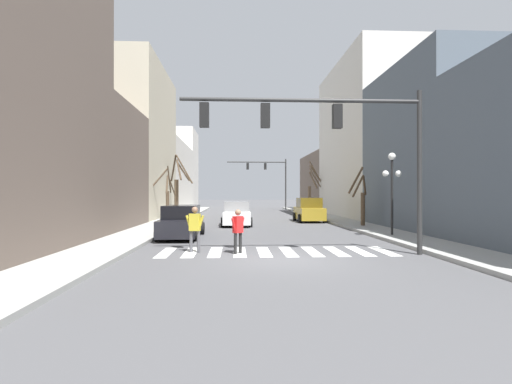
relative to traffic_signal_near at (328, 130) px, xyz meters
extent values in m
plane|color=#4C4C4F|center=(-1.73, -0.94, -4.39)|extent=(240.00, 240.00, 0.00)
cube|color=#9E9E99|center=(-8.16, -0.94, -4.32)|extent=(2.33, 90.00, 0.15)
cube|color=#9E9E99|center=(4.70, -0.94, -4.32)|extent=(2.33, 90.00, 0.15)
cube|color=#66564C|center=(-12.33, 10.50, -0.69)|extent=(6.00, 8.06, 7.40)
cube|color=#BCB299|center=(-12.33, 20.87, 2.03)|extent=(6.00, 12.69, 12.85)
cube|color=beige|center=(-12.33, 35.16, -0.29)|extent=(6.00, 15.89, 8.20)
cube|color=beige|center=(-12.33, 47.51, 1.46)|extent=(6.00, 8.81, 11.71)
cube|color=#515B66|center=(8.87, 9.08, 0.41)|extent=(6.00, 10.53, 9.60)
cube|color=beige|center=(8.87, 21.77, 2.55)|extent=(6.00, 14.85, 13.89)
cube|color=#66564C|center=(8.87, 35.74, -0.88)|extent=(6.00, 13.10, 7.02)
cube|color=white|center=(-5.78, 0.93, -4.39)|extent=(0.45, 2.60, 0.01)
cube|color=white|center=(-4.88, 0.93, -4.39)|extent=(0.45, 2.60, 0.01)
cube|color=white|center=(-3.98, 0.93, -4.39)|extent=(0.45, 2.60, 0.01)
cube|color=white|center=(-3.08, 0.93, -4.39)|extent=(0.45, 2.60, 0.01)
cube|color=white|center=(-2.18, 0.93, -4.39)|extent=(0.45, 2.60, 0.01)
cube|color=white|center=(-1.28, 0.93, -4.39)|extent=(0.45, 2.60, 0.01)
cube|color=white|center=(-0.38, 0.93, -4.39)|extent=(0.45, 2.60, 0.01)
cube|color=white|center=(0.52, 0.93, -4.39)|extent=(0.45, 2.60, 0.01)
cube|color=white|center=(1.42, 0.93, -4.39)|extent=(0.45, 2.60, 0.01)
cube|color=white|center=(2.32, 0.93, -4.39)|extent=(0.45, 2.60, 0.01)
cylinder|color=#2D2D2D|center=(3.29, 0.00, -1.48)|extent=(0.18, 0.18, 5.82)
cylinder|color=#2D2D2D|center=(-0.93, 0.00, 1.03)|extent=(8.44, 0.14, 0.14)
cube|color=black|center=(0.33, 0.00, 0.48)|extent=(0.32, 0.28, 0.84)
cube|color=black|center=(-2.20, 0.00, 0.48)|extent=(0.32, 0.28, 0.84)
cube|color=black|center=(-4.31, 0.00, 0.48)|extent=(0.32, 0.28, 0.84)
cylinder|color=#2D2D2D|center=(3.29, 37.85, -1.08)|extent=(0.18, 0.18, 6.62)
cylinder|color=#2D2D2D|center=(-0.53, 37.85, 1.83)|extent=(7.64, 0.14, 0.14)
cube|color=black|center=(0.61, 37.85, 1.28)|extent=(0.32, 0.28, 0.84)
cube|color=black|center=(-1.68, 37.85, 1.28)|extent=(0.32, 0.28, 0.84)
cylinder|color=black|center=(4.39, 5.26, -2.42)|extent=(0.12, 0.12, 3.64)
sphere|color=white|center=(4.39, 5.26, -0.42)|extent=(0.36, 0.36, 0.36)
sphere|color=white|center=(4.07, 5.26, -1.26)|extent=(0.31, 0.31, 0.31)
sphere|color=white|center=(4.71, 5.26, -1.26)|extent=(0.31, 0.31, 0.31)
cube|color=white|center=(-3.17, 13.10, -3.82)|extent=(1.75, 4.59, 0.80)
cube|color=gray|center=(-3.17, 13.10, -3.09)|extent=(1.61, 2.39, 0.65)
cylinder|color=black|center=(-2.27, 11.68, -4.07)|extent=(0.22, 0.64, 0.64)
cylinder|color=black|center=(-4.06, 11.68, -4.07)|extent=(0.22, 0.64, 0.64)
cylinder|color=black|center=(-2.27, 14.52, -4.07)|extent=(0.22, 0.64, 0.64)
cylinder|color=black|center=(-4.06, 14.52, -4.07)|extent=(0.22, 0.64, 0.64)
cube|color=black|center=(-5.88, 5.87, -3.83)|extent=(1.73, 4.78, 0.77)
cube|color=black|center=(-5.88, 5.87, -3.12)|extent=(1.59, 2.49, 0.63)
cylinder|color=black|center=(-6.76, 7.35, -4.07)|extent=(0.22, 0.64, 0.64)
cylinder|color=black|center=(-4.99, 7.35, -4.07)|extent=(0.22, 0.64, 0.64)
cylinder|color=black|center=(-6.76, 4.38, -4.07)|extent=(0.22, 0.64, 0.64)
cylinder|color=black|center=(-4.99, 4.38, -4.07)|extent=(0.22, 0.64, 0.64)
cube|color=#A38423|center=(2.39, 16.49, -3.76)|extent=(1.80, 4.15, 0.90)
cube|color=#594813|center=(2.39, 16.49, -2.94)|extent=(1.66, 2.16, 0.74)
cylinder|color=black|center=(1.47, 17.78, -4.07)|extent=(0.22, 0.64, 0.64)
cylinder|color=black|center=(3.30, 17.78, -4.07)|extent=(0.22, 0.64, 0.64)
cylinder|color=black|center=(1.47, 15.20, -4.07)|extent=(0.22, 0.64, 0.64)
cylinder|color=black|center=(3.30, 15.20, -4.07)|extent=(0.22, 0.64, 0.64)
cylinder|color=#4C4C51|center=(-4.87, 0.95, -3.99)|extent=(0.12, 0.12, 0.80)
cylinder|color=#4C4C51|center=(-4.59, 0.88, -3.99)|extent=(0.12, 0.12, 0.80)
cube|color=gold|center=(-4.73, 0.91, -3.28)|extent=(0.43, 0.31, 0.63)
sphere|color=#8C664C|center=(-4.73, 0.91, -2.82)|extent=(0.22, 0.22, 0.22)
cylinder|color=gold|center=(-4.95, 0.97, -3.32)|extent=(0.29, 0.15, 0.61)
cylinder|color=gold|center=(-4.51, 0.86, -3.32)|extent=(0.29, 0.15, 0.61)
cylinder|color=black|center=(-3.06, 0.64, -4.01)|extent=(0.11, 0.11, 0.75)
cylinder|color=black|center=(-3.24, 0.44, -4.01)|extent=(0.11, 0.11, 0.75)
cube|color=red|center=(-3.15, 0.54, -3.34)|extent=(0.40, 0.42, 0.59)
sphere|color=#8C664C|center=(-3.15, 0.54, -2.91)|extent=(0.21, 0.21, 0.21)
cylinder|color=red|center=(-3.01, 0.70, -3.38)|extent=(0.23, 0.25, 0.58)
cylinder|color=red|center=(-3.29, 0.38, -3.38)|extent=(0.23, 0.25, 0.58)
cylinder|color=#473828|center=(-8.33, 16.37, -3.16)|extent=(0.25, 0.25, 2.17)
cylinder|color=#473828|center=(-8.30, 15.98, -1.57)|extent=(0.18, 0.89, 1.35)
cylinder|color=#473828|center=(-8.12, 16.89, -1.62)|extent=(0.48, 1.13, 1.62)
cylinder|color=#473828|center=(-9.02, 16.15, -1.25)|extent=(1.47, 0.58, 1.84)
cylinder|color=#473828|center=(-8.28, 16.78, -1.17)|extent=(0.19, 0.91, 2.05)
cylinder|color=brown|center=(4.75, 10.81, -3.21)|extent=(0.27, 0.27, 2.06)
cylinder|color=brown|center=(4.34, 10.97, -1.40)|extent=(0.95, 0.46, 1.74)
cylinder|color=brown|center=(4.50, 11.09, -1.82)|extent=(0.60, 0.69, 1.37)
cylinder|color=brown|center=(4.97, 11.19, -1.71)|extent=(0.55, 0.87, 1.31)
cylinder|color=brown|center=(4.61, 28.17, -2.87)|extent=(0.34, 0.34, 2.75)
cylinder|color=brown|center=(5.54, 28.39, -0.46)|extent=(1.99, 0.61, 2.49)
cylinder|color=brown|center=(5.44, 28.39, -0.23)|extent=(1.79, 0.61, 2.86)
cylinder|color=brown|center=(5.01, 28.14, -0.85)|extent=(0.97, 0.24, 1.82)
cylinder|color=brown|center=(5.23, 28.31, -0.57)|extent=(1.36, 0.42, 2.06)
cylinder|color=#473828|center=(-8.55, 22.32, -2.62)|extent=(0.38, 0.38, 3.24)
cylinder|color=#473828|center=(-8.00, 22.65, -0.22)|extent=(1.19, 0.83, 1.84)
cylinder|color=#473828|center=(-7.81, 22.13, -0.09)|extent=(1.58, 0.54, 2.60)
cylinder|color=#473828|center=(-8.93, 23.14, 0.09)|extent=(0.83, 1.78, 2.43)
cylinder|color=#473828|center=(-8.25, 21.74, -0.13)|extent=(0.71, 1.31, 1.95)
camera|label=1|loc=(-3.23, -13.81, -2.21)|focal=28.00mm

